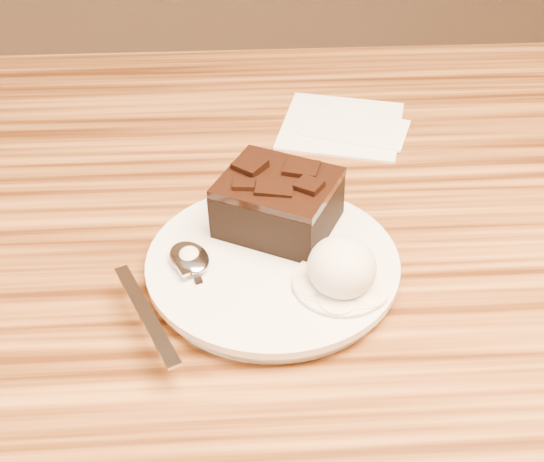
{
  "coord_description": "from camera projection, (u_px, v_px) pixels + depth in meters",
  "views": [
    {
      "loc": [
        -0.14,
        -0.53,
        1.17
      ],
      "look_at": [
        -0.12,
        -0.05,
        0.79
      ],
      "focal_mm": 48.18,
      "sensor_mm": 36.0,
      "label": 1
    }
  ],
  "objects": [
    {
      "name": "dining_table",
      "position": [
        361.0,
        461.0,
        0.92
      ],
      "size": [
        1.2,
        0.8,
        0.75
      ],
      "primitive_type": null,
      "color": "#3C1D0A",
      "rests_on": "floor"
    },
    {
      "name": "crumb_a",
      "position": [
        198.0,
        281.0,
        0.59
      ],
      "size": [
        0.01,
        0.01,
        0.0
      ],
      "primitive_type": "cube",
      "rotation": [
        0.0,
        0.0,
        0.36
      ],
      "color": "black",
      "rests_on": "plate"
    },
    {
      "name": "brownie",
      "position": [
        278.0,
        206.0,
        0.64
      ],
      "size": [
        0.12,
        0.12,
        0.04
      ],
      "primitive_type": "cube",
      "rotation": [
        0.0,
        0.0,
        -0.48
      ],
      "color": "black",
      "rests_on": "plate"
    },
    {
      "name": "plate",
      "position": [
        273.0,
        267.0,
        0.62
      ],
      "size": [
        0.22,
        0.22,
        0.02
      ],
      "primitive_type": "cylinder",
      "color": "white",
      "rests_on": "dining_table"
    },
    {
      "name": "crumb_b",
      "position": [
        302.0,
        274.0,
        0.6
      ],
      "size": [
        0.01,
        0.01,
        0.0
      ],
      "primitive_type": "cube",
      "rotation": [
        0.0,
        0.0,
        0.02
      ],
      "color": "black",
      "rests_on": "plate"
    },
    {
      "name": "melt_puddle",
      "position": [
        341.0,
        284.0,
        0.59
      ],
      "size": [
        0.08,
        0.08,
        0.0
      ],
      "primitive_type": "cylinder",
      "color": "white",
      "rests_on": "plate"
    },
    {
      "name": "napkin",
      "position": [
        342.0,
        125.0,
        0.83
      ],
      "size": [
        0.16,
        0.16,
        0.01
      ],
      "primitive_type": "cube",
      "rotation": [
        0.0,
        0.0,
        -0.27
      ],
      "color": "white",
      "rests_on": "dining_table"
    },
    {
      "name": "spoon",
      "position": [
        189.0,
        259.0,
        0.61
      ],
      "size": [
        0.1,
        0.18,
        0.01
      ],
      "primitive_type": null,
      "rotation": [
        0.0,
        0.0,
        0.43
      ],
      "color": "silver",
      "rests_on": "plate"
    },
    {
      "name": "ice_cream_scoop",
      "position": [
        342.0,
        267.0,
        0.58
      ],
      "size": [
        0.06,
        0.06,
        0.05
      ],
      "primitive_type": "ellipsoid",
      "color": "white",
      "rests_on": "plate"
    }
  ]
}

